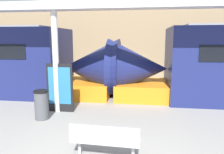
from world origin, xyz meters
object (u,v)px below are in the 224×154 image
(poster_board, at_px, (60,88))
(trash_bin, at_px, (42,105))
(bench_near, at_px, (105,139))
(support_column_near, at_px, (56,63))

(poster_board, bearing_deg, trash_bin, -111.79)
(poster_board, bearing_deg, bench_near, -53.99)
(poster_board, xyz_separation_m, support_column_near, (-0.13, 0.04, 0.90))
(bench_near, distance_m, trash_bin, 3.27)
(poster_board, bearing_deg, support_column_near, 163.74)
(poster_board, relative_size, support_column_near, 0.49)
(bench_near, relative_size, support_column_near, 0.43)
(trash_bin, height_order, poster_board, poster_board)
(trash_bin, relative_size, poster_board, 0.55)
(bench_near, xyz_separation_m, trash_bin, (-2.47, 2.14, 0.01))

